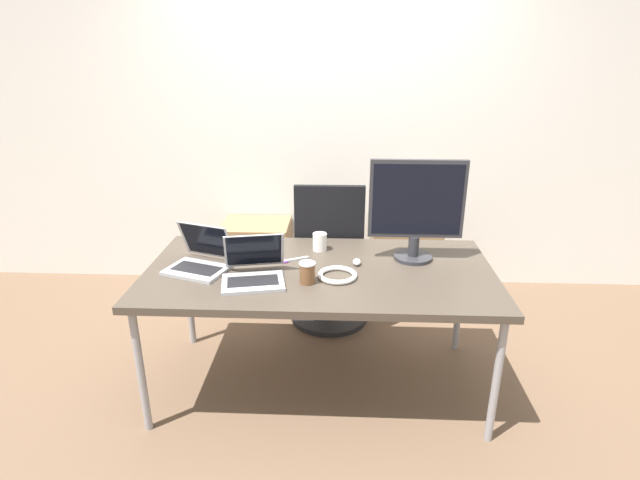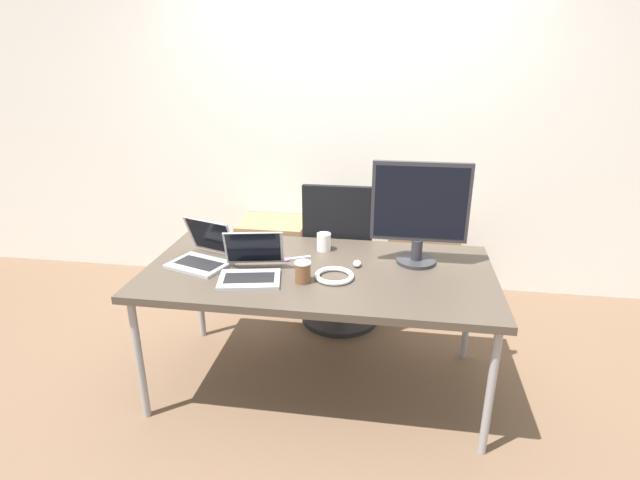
{
  "view_description": "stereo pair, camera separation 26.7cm",
  "coord_description": "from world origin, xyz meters",
  "px_view_note": "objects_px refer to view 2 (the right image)",
  "views": [
    {
      "loc": [
        0.11,
        -2.45,
        1.85
      ],
      "look_at": [
        0.0,
        0.05,
        0.89
      ],
      "focal_mm": 28.0,
      "sensor_mm": 36.0,
      "label": 1
    },
    {
      "loc": [
        0.38,
        -2.42,
        1.85
      ],
      "look_at": [
        0.0,
        0.05,
        0.89
      ],
      "focal_mm": 28.0,
      "sensor_mm": 36.0,
      "label": 2
    }
  ],
  "objects_px": {
    "cable_coil": "(334,276)",
    "mouse": "(357,264)",
    "coffee_cup_brown": "(303,272)",
    "laptop_left": "(251,268)",
    "office_chair": "(340,273)",
    "monitor": "(420,211)",
    "cabinet_left": "(274,255)",
    "coffee_cup_white": "(324,242)",
    "laptop_right": "(203,255)",
    "cabinet_right": "(421,264)"
  },
  "relations": [
    {
      "from": "coffee_cup_white",
      "to": "cable_coil",
      "type": "height_order",
      "value": "coffee_cup_white"
    },
    {
      "from": "mouse",
      "to": "coffee_cup_white",
      "type": "distance_m",
      "value": 0.3
    },
    {
      "from": "cable_coil",
      "to": "mouse",
      "type": "bearing_deg",
      "value": 58.35
    },
    {
      "from": "laptop_left",
      "to": "monitor",
      "type": "distance_m",
      "value": 0.94
    },
    {
      "from": "cabinet_right",
      "to": "laptop_right",
      "type": "bearing_deg",
      "value": -135.56
    },
    {
      "from": "office_chair",
      "to": "monitor",
      "type": "height_order",
      "value": "monitor"
    },
    {
      "from": "cabinet_left",
      "to": "mouse",
      "type": "bearing_deg",
      "value": -56.56
    },
    {
      "from": "office_chair",
      "to": "cabinet_right",
      "type": "distance_m",
      "value": 0.78
    },
    {
      "from": "monitor",
      "to": "cable_coil",
      "type": "distance_m",
      "value": 0.58
    },
    {
      "from": "cabinet_left",
      "to": "laptop_left",
      "type": "xyz_separation_m",
      "value": [
        0.23,
        -1.37,
        0.5
      ]
    },
    {
      "from": "laptop_right",
      "to": "monitor",
      "type": "height_order",
      "value": "monitor"
    },
    {
      "from": "office_chair",
      "to": "mouse",
      "type": "height_order",
      "value": "office_chair"
    },
    {
      "from": "cabinet_right",
      "to": "coffee_cup_brown",
      "type": "xyz_separation_m",
      "value": [
        -0.67,
        -1.39,
        0.51
      ]
    },
    {
      "from": "coffee_cup_white",
      "to": "cabinet_right",
      "type": "bearing_deg",
      "value": 56.59
    },
    {
      "from": "cabinet_left",
      "to": "coffee_cup_brown",
      "type": "bearing_deg",
      "value": -70.04
    },
    {
      "from": "laptop_right",
      "to": "monitor",
      "type": "bearing_deg",
      "value": 8.89
    },
    {
      "from": "office_chair",
      "to": "cabinet_left",
      "type": "xyz_separation_m",
      "value": [
        -0.59,
        0.51,
        -0.11
      ]
    },
    {
      "from": "cabinet_left",
      "to": "mouse",
      "type": "relative_size",
      "value": 8.54
    },
    {
      "from": "laptop_left",
      "to": "monitor",
      "type": "bearing_deg",
      "value": 20.41
    },
    {
      "from": "cabinet_right",
      "to": "cable_coil",
      "type": "distance_m",
      "value": 1.49
    },
    {
      "from": "laptop_right",
      "to": "cable_coil",
      "type": "relative_size",
      "value": 1.91
    },
    {
      "from": "monitor",
      "to": "mouse",
      "type": "distance_m",
      "value": 0.44
    },
    {
      "from": "office_chair",
      "to": "monitor",
      "type": "bearing_deg",
      "value": -48.16
    },
    {
      "from": "coffee_cup_white",
      "to": "cabinet_left",
      "type": "bearing_deg",
      "value": 119.99
    },
    {
      "from": "office_chair",
      "to": "cabinet_left",
      "type": "distance_m",
      "value": 0.79
    },
    {
      "from": "laptop_right",
      "to": "mouse",
      "type": "relative_size",
      "value": 5.84
    },
    {
      "from": "cabinet_right",
      "to": "laptop_right",
      "type": "height_order",
      "value": "laptop_right"
    },
    {
      "from": "laptop_left",
      "to": "cabinet_left",
      "type": "bearing_deg",
      "value": 99.43
    },
    {
      "from": "coffee_cup_white",
      "to": "cable_coil",
      "type": "bearing_deg",
      "value": -73.61
    },
    {
      "from": "cabinet_right",
      "to": "laptop_right",
      "type": "relative_size",
      "value": 1.46
    },
    {
      "from": "cabinet_right",
      "to": "laptop_left",
      "type": "relative_size",
      "value": 1.54
    },
    {
      "from": "monitor",
      "to": "coffee_cup_white",
      "type": "bearing_deg",
      "value": 168.97
    },
    {
      "from": "coffee_cup_white",
      "to": "coffee_cup_brown",
      "type": "height_order",
      "value": "coffee_cup_brown"
    },
    {
      "from": "cabinet_right",
      "to": "laptop_left",
      "type": "bearing_deg",
      "value": -124.63
    },
    {
      "from": "laptop_right",
      "to": "coffee_cup_white",
      "type": "relative_size",
      "value": 3.77
    },
    {
      "from": "mouse",
      "to": "cable_coil",
      "type": "bearing_deg",
      "value": -121.65
    },
    {
      "from": "cabinet_right",
      "to": "coffee_cup_brown",
      "type": "relative_size",
      "value": 5.18
    },
    {
      "from": "laptop_left",
      "to": "mouse",
      "type": "relative_size",
      "value": 5.54
    },
    {
      "from": "office_chair",
      "to": "cable_coil",
      "type": "distance_m",
      "value": 0.89
    },
    {
      "from": "laptop_left",
      "to": "coffee_cup_brown",
      "type": "distance_m",
      "value": 0.28
    },
    {
      "from": "cabinet_left",
      "to": "monitor",
      "type": "xyz_separation_m",
      "value": [
        1.08,
        -1.05,
        0.75
      ]
    },
    {
      "from": "laptop_right",
      "to": "coffee_cup_white",
      "type": "distance_m",
      "value": 0.69
    },
    {
      "from": "laptop_left",
      "to": "coffee_cup_white",
      "type": "xyz_separation_m",
      "value": [
        0.32,
        0.42,
        0.0
      ]
    },
    {
      "from": "office_chair",
      "to": "monitor",
      "type": "xyz_separation_m",
      "value": [
        0.48,
        -0.54,
        0.64
      ]
    },
    {
      "from": "coffee_cup_brown",
      "to": "laptop_left",
      "type": "bearing_deg",
      "value": 175.56
    },
    {
      "from": "office_chair",
      "to": "cable_coil",
      "type": "height_order",
      "value": "office_chair"
    },
    {
      "from": "monitor",
      "to": "coffee_cup_brown",
      "type": "distance_m",
      "value": 0.71
    },
    {
      "from": "cabinet_left",
      "to": "monitor",
      "type": "distance_m",
      "value": 1.68
    },
    {
      "from": "laptop_right",
      "to": "cable_coil",
      "type": "height_order",
      "value": "laptop_right"
    },
    {
      "from": "cabinet_right",
      "to": "laptop_left",
      "type": "xyz_separation_m",
      "value": [
        -0.94,
        -1.37,
        0.5
      ]
    }
  ]
}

